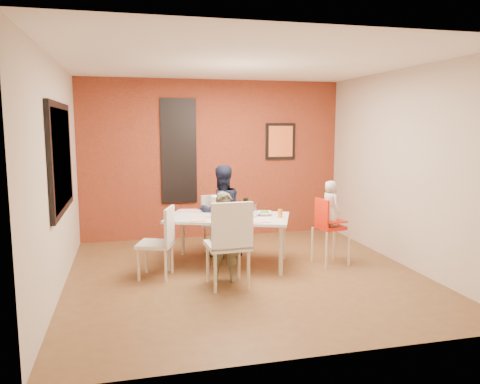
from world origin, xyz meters
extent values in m
plane|color=brown|center=(0.00, 0.00, 0.00)|extent=(4.50, 4.50, 0.00)
cube|color=white|center=(0.00, 0.00, 2.70)|extent=(4.50, 4.50, 0.02)
cube|color=beige|center=(0.00, 2.25, 1.35)|extent=(4.50, 0.02, 2.70)
cube|color=beige|center=(0.00, -2.25, 1.35)|extent=(4.50, 0.02, 2.70)
cube|color=beige|center=(-2.25, 0.00, 1.35)|extent=(0.02, 4.50, 2.70)
cube|color=beige|center=(2.25, 0.00, 1.35)|extent=(0.02, 4.50, 2.70)
cube|color=maroon|center=(0.00, 2.23, 1.35)|extent=(4.50, 0.02, 2.70)
cube|color=black|center=(-2.22, 0.20, 1.55)|extent=(0.05, 1.70, 1.30)
cube|color=black|center=(-2.21, 0.20, 1.55)|extent=(0.02, 1.55, 1.15)
cube|color=silver|center=(-0.60, 2.21, 1.50)|extent=(0.55, 0.03, 1.70)
cube|color=black|center=(-0.60, 2.21, 1.50)|extent=(0.60, 0.03, 1.76)
cube|color=black|center=(1.20, 2.21, 1.65)|extent=(0.54, 0.03, 0.64)
cube|color=orange|center=(1.20, 2.19, 1.65)|extent=(0.44, 0.01, 0.54)
cube|color=silver|center=(-0.12, 0.50, 0.67)|extent=(1.87, 1.45, 0.04)
cylinder|color=beige|center=(-0.96, 0.42, 0.32)|extent=(0.05, 0.05, 0.65)
cylinder|color=beige|center=(-0.68, 1.14, 0.32)|extent=(0.05, 0.05, 0.65)
cylinder|color=beige|center=(0.44, -0.13, 0.32)|extent=(0.05, 0.05, 0.65)
cylinder|color=beige|center=(0.72, 0.59, 0.32)|extent=(0.05, 0.05, 0.65)
cube|color=silver|center=(-0.31, -0.35, 0.50)|extent=(0.52, 0.52, 0.06)
cube|color=silver|center=(-0.30, -0.57, 0.78)|extent=(0.49, 0.07, 0.56)
cylinder|color=beige|center=(-0.12, -0.14, 0.24)|extent=(0.04, 0.04, 0.48)
cylinder|color=beige|center=(-0.10, -0.54, 0.24)|extent=(0.04, 0.04, 0.48)
cylinder|color=beige|center=(-0.52, -0.16, 0.24)|extent=(0.04, 0.04, 0.48)
cylinder|color=beige|center=(-0.50, -0.56, 0.24)|extent=(0.04, 0.04, 0.48)
cube|color=silver|center=(-0.13, 1.11, 0.42)|extent=(0.52, 0.52, 0.05)
cube|color=silver|center=(-0.19, 1.28, 0.65)|extent=(0.40, 0.17, 0.46)
cylinder|color=#C8AE95|center=(-0.23, 0.89, 0.20)|extent=(0.03, 0.03, 0.40)
cylinder|color=#C8AE95|center=(-0.34, 1.21, 0.20)|extent=(0.03, 0.03, 0.40)
cylinder|color=#C8AE95|center=(0.09, 1.01, 0.20)|extent=(0.03, 0.03, 0.40)
cylinder|color=#C8AE95|center=(-0.02, 1.32, 0.20)|extent=(0.03, 0.03, 0.40)
cube|color=beige|center=(-1.14, 0.19, 0.43)|extent=(0.53, 0.53, 0.05)
cube|color=beige|center=(-0.96, 0.13, 0.67)|extent=(0.17, 0.41, 0.48)
cylinder|color=beige|center=(-1.25, 0.41, 0.21)|extent=(0.03, 0.03, 0.41)
cylinder|color=beige|center=(-0.92, 0.30, 0.21)|extent=(0.03, 0.03, 0.41)
cylinder|color=beige|center=(-1.36, 0.08, 0.21)|extent=(0.03, 0.03, 0.41)
cylinder|color=beige|center=(-1.03, -0.03, 0.21)|extent=(0.03, 0.03, 0.41)
cube|color=red|center=(1.28, 0.19, 0.53)|extent=(0.37, 0.37, 0.05)
cube|color=red|center=(1.12, 0.17, 0.74)|extent=(0.08, 0.33, 0.38)
cube|color=red|center=(1.28, 0.19, 0.62)|extent=(0.37, 0.37, 0.02)
cylinder|color=beige|center=(1.48, 0.04, 0.25)|extent=(0.03, 0.03, 0.50)
cylinder|color=beige|center=(1.12, -0.02, 0.25)|extent=(0.03, 0.03, 0.50)
cylinder|color=beige|center=(1.43, 0.40, 0.25)|extent=(0.03, 0.03, 0.50)
cylinder|color=beige|center=(1.07, 0.34, 0.25)|extent=(0.03, 0.03, 0.50)
imported|color=brown|center=(-0.31, -0.19, 0.56)|extent=(0.44, 0.32, 1.13)
imported|color=black|center=(-0.13, 0.95, 0.68)|extent=(0.74, 0.63, 1.36)
imported|color=beige|center=(1.26, 0.19, 0.86)|extent=(0.27, 0.35, 0.63)
cube|color=white|center=(-0.56, 0.34, 0.69)|extent=(0.26, 0.26, 0.01)
cube|color=white|center=(0.08, 0.77, 0.69)|extent=(0.22, 0.22, 0.01)
cube|color=white|center=(0.22, 0.05, 0.69)|extent=(0.21, 0.21, 0.01)
cube|color=white|center=(-0.60, 1.02, 0.69)|extent=(0.29, 0.29, 0.01)
imported|color=white|center=(-0.11, 0.43, 0.71)|extent=(0.24, 0.24, 0.06)
imported|color=silver|center=(0.39, 0.46, 0.71)|extent=(0.25, 0.25, 0.05)
cylinder|color=black|center=(0.12, 0.44, 0.81)|extent=(0.07, 0.07, 0.26)
cylinder|color=silver|center=(-0.25, 0.30, 0.77)|extent=(0.06, 0.06, 0.18)
cylinder|color=white|center=(0.22, 0.38, 0.78)|extent=(0.06, 0.06, 0.18)
cylinder|color=white|center=(-0.29, 0.46, 0.84)|extent=(0.13, 0.13, 0.30)
cylinder|color=red|center=(0.03, 0.39, 0.76)|extent=(0.04, 0.04, 0.14)
cylinder|color=#347928|center=(0.10, 0.42, 0.76)|extent=(0.04, 0.04, 0.14)
cylinder|color=brown|center=(0.01, 0.52, 0.76)|extent=(0.04, 0.04, 0.15)
cylinder|color=orange|center=(0.55, 0.25, 0.74)|extent=(0.06, 0.06, 0.11)
camera|label=1|loc=(-1.45, -5.70, 1.94)|focal=35.00mm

